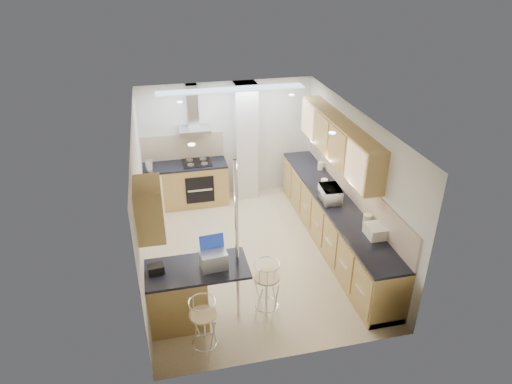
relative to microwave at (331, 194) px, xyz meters
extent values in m
plane|color=tan|center=(-1.39, 0.04, -1.05)|extent=(4.80, 4.80, 0.00)
cube|color=silver|center=(-1.39, 2.44, 0.20)|extent=(3.60, 0.04, 2.50)
cube|color=silver|center=(-1.39, -2.36, 0.20)|extent=(3.60, 0.04, 2.50)
cube|color=silver|center=(-3.19, 0.04, 0.20)|extent=(0.04, 4.80, 2.50)
cube|color=silver|center=(0.41, 0.04, 0.20)|extent=(0.04, 4.80, 2.50)
cube|color=white|center=(-1.39, 0.04, 1.45)|extent=(3.60, 4.80, 0.02)
cube|color=#A07C40|center=(0.24, 0.44, 0.83)|extent=(0.34, 3.00, 0.72)
cube|color=#A07C40|center=(-3.02, -1.31, 0.83)|extent=(0.34, 0.62, 0.72)
cube|color=beige|center=(0.40, 0.04, 0.13)|extent=(0.03, 4.40, 0.56)
cube|color=beige|center=(-2.34, 2.42, 0.13)|extent=(1.70, 0.03, 0.56)
cube|color=silver|center=(-1.04, 2.24, 0.20)|extent=(0.45, 0.40, 2.50)
cube|color=silver|center=(-2.09, 2.19, 0.57)|extent=(0.62, 0.48, 0.08)
cube|color=silver|center=(-2.09, 2.33, 1.01)|extent=(0.22, 0.20, 0.88)
cylinder|color=white|center=(-1.92, -1.41, 0.20)|extent=(0.05, 0.05, 2.50)
cube|color=black|center=(-2.09, 1.83, -0.60)|extent=(0.58, 0.02, 0.58)
cube|color=black|center=(-2.09, 2.14, -0.13)|extent=(0.58, 0.50, 0.02)
cube|color=tan|center=(-1.39, 1.84, 1.43)|extent=(2.80, 0.35, 0.02)
cube|color=#A07C40|center=(0.11, 0.04, -0.61)|extent=(0.60, 4.40, 0.88)
cube|color=black|center=(0.11, 0.04, -0.15)|extent=(0.63, 4.40, 0.04)
cube|color=#A07C40|center=(-2.34, 2.14, -0.61)|extent=(1.70, 0.60, 0.88)
cube|color=black|center=(-2.34, 2.14, -0.15)|extent=(1.70, 0.63, 0.04)
cube|color=#A07C40|center=(-2.51, -1.41, -0.60)|extent=(1.35, 0.62, 0.90)
cube|color=black|center=(-2.51, -1.41, -0.13)|extent=(1.47, 0.72, 0.04)
imported|color=white|center=(0.00, 0.00, 0.00)|extent=(0.35, 0.50, 0.26)
cube|color=#9C9FA3|center=(-2.25, -1.44, 0.01)|extent=(0.38, 0.30, 0.24)
cube|color=black|center=(-3.03, -1.39, -0.06)|extent=(0.23, 0.18, 0.11)
cylinder|color=silver|center=(0.06, 0.46, -0.03)|extent=(0.15, 0.15, 0.20)
cylinder|color=silver|center=(0.29, 1.28, -0.05)|extent=(0.13, 0.13, 0.16)
cylinder|color=beige|center=(0.29, -0.86, -0.04)|extent=(0.19, 0.19, 0.18)
cylinder|color=white|center=(0.30, -1.10, -0.06)|extent=(0.12, 0.12, 0.14)
cube|color=silver|center=(0.26, -1.20, -0.04)|extent=(0.27, 0.34, 0.18)
cylinder|color=silver|center=(-3.04, 1.95, -0.02)|extent=(0.16, 0.16, 0.23)
camera|label=1|loc=(-2.81, -6.50, 3.72)|focal=32.00mm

